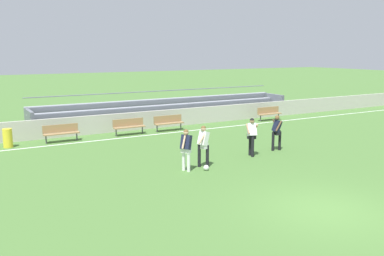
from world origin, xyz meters
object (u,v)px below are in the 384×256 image
at_px(bench_near_wall_gap, 168,122).
at_px(bench_far_left, 129,125).
at_px(bench_centre_sideline, 61,131).
at_px(player_dark_overlapping, 277,130).
at_px(player_dark_challenging, 186,146).
at_px(bleacher_stand, 170,109).
at_px(bench_far_right, 269,112).
at_px(player_white_wide_left, 252,133).
at_px(player_white_deep_cover, 203,142).
at_px(soccer_ball, 206,168).
at_px(trash_bin, 8,138).

distance_m(bench_near_wall_gap, bench_far_left, 2.48).
height_order(bench_centre_sideline, player_dark_overlapping, player_dark_overlapping).
distance_m(player_dark_challenging, player_dark_overlapping, 5.47).
xyz_separation_m(bench_centre_sideline, bench_far_left, (3.72, 0.00, 0.00)).
relative_size(bleacher_stand, bench_far_right, 9.99).
distance_m(bleacher_stand, player_dark_challenging, 12.04).
height_order(bench_near_wall_gap, bench_far_left, same).
relative_size(player_dark_challenging, player_white_wide_left, 0.97).
bearing_deg(player_white_wide_left, player_white_deep_cover, -170.22).
height_order(bleacher_stand, player_dark_challenging, bleacher_stand).
distance_m(player_dark_challenging, soccer_ball, 1.19).
xyz_separation_m(bench_far_right, player_white_wide_left, (-7.05, -7.25, 0.48)).
xyz_separation_m(bench_centre_sideline, bench_far_right, (13.77, 0.00, 0.00)).
bearing_deg(soccer_ball, bench_far_left, 90.29).
bearing_deg(bench_centre_sideline, soccer_ball, -65.40).
bearing_deg(bench_far_right, bench_near_wall_gap, 180.00).
height_order(bench_centre_sideline, soccer_ball, bench_centre_sideline).
height_order(bench_near_wall_gap, trash_bin, trash_bin).
xyz_separation_m(player_white_deep_cover, soccer_ball, (-0.16, -0.48, -0.91)).
bearing_deg(player_dark_challenging, player_white_wide_left, 9.99).
xyz_separation_m(player_white_deep_cover, player_white_wide_left, (2.80, 0.48, 0.01)).
bearing_deg(bench_near_wall_gap, soccer_ball, -106.51).
relative_size(bench_near_wall_gap, player_white_deep_cover, 1.06).
xyz_separation_m(bench_centre_sideline, soccer_ball, (3.76, -8.21, -0.44)).
distance_m(bleacher_stand, bench_far_right, 6.71).
bearing_deg(bench_centre_sideline, bleacher_stand, 21.80).
distance_m(bench_centre_sideline, bench_far_left, 3.72).
bearing_deg(player_white_deep_cover, bench_centre_sideline, 116.87).
relative_size(bench_far_right, player_dark_overlapping, 1.07).
relative_size(player_white_deep_cover, player_dark_challenging, 1.02).
relative_size(trash_bin, player_dark_overlapping, 0.55).
height_order(bench_far_right, trash_bin, trash_bin).
xyz_separation_m(bleacher_stand, bench_near_wall_gap, (-1.65, -3.14, -0.23)).
relative_size(bench_far_left, player_white_wide_left, 1.05).
relative_size(bench_far_right, soccer_ball, 8.18).
bearing_deg(bench_far_left, trash_bin, -179.78).
bearing_deg(bench_far_left, bench_centre_sideline, 180.00).
xyz_separation_m(bleacher_stand, player_dark_overlapping, (0.57, -10.10, 0.23)).
bearing_deg(player_dark_overlapping, bench_far_right, 52.42).
xyz_separation_m(bleacher_stand, player_white_wide_left, (-1.13, -10.38, 0.25)).
bearing_deg(trash_bin, bench_centre_sideline, 0.55).
bearing_deg(player_dark_challenging, player_dark_overlapping, 9.86).
distance_m(bench_far_right, player_dark_challenging, 13.34).
bearing_deg(bench_far_left, soccer_ball, -89.71).
height_order(bench_far_right, soccer_ball, bench_far_right).
distance_m(bench_far_left, player_dark_overlapping, 8.41).
bearing_deg(soccer_ball, player_dark_overlapping, 15.04).
distance_m(bench_far_left, player_white_deep_cover, 7.75).
xyz_separation_m(player_dark_overlapping, player_white_wide_left, (-1.70, -0.29, 0.03)).
xyz_separation_m(bench_far_left, soccer_ball, (0.04, -8.21, -0.44)).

